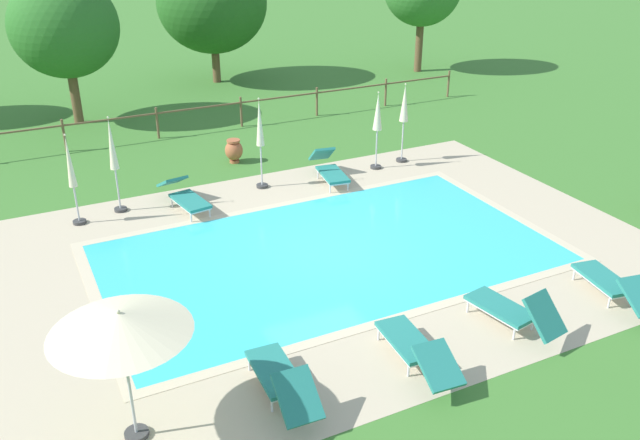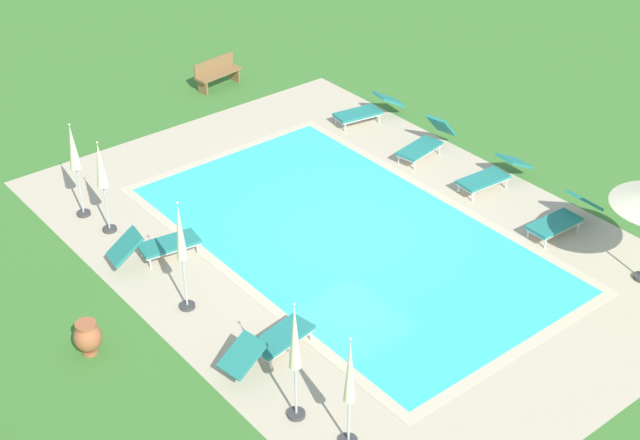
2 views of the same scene
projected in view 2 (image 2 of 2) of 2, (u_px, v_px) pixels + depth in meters
ground_plane at (348, 237)px, 20.83m from camera, size 160.00×160.00×0.00m
pool_deck_paving at (348, 237)px, 20.83m from camera, size 14.49×10.20×0.01m
swimming_pool_water at (348, 237)px, 20.83m from camera, size 9.84×5.56×0.01m
pool_coping_rim at (348, 237)px, 20.83m from camera, size 10.32×6.04×0.01m
sun_lounger_north_near_steps at (367, 110)px, 25.58m from camera, size 0.94×2.13×0.74m
sun_lounger_north_mid at (563, 217)px, 20.85m from camera, size 0.69×2.03×0.83m
sun_lounger_north_far at (156, 245)px, 19.90m from camera, size 0.89×2.06×0.85m
sun_lounger_north_end at (492, 174)px, 22.54m from camera, size 0.76×2.11×0.71m
sun_lounger_south_near_corner at (270, 342)px, 17.19m from camera, size 0.92×2.13×0.73m
sun_lounger_south_mid at (426, 142)px, 23.90m from camera, size 0.92×1.98×0.95m
patio_umbrella_closed_row_west at (181, 242)px, 17.79m from camera, size 0.32×0.32×2.52m
patio_umbrella_closed_row_mid_west at (101, 172)px, 20.23m from camera, size 0.32×0.32×2.30m
patio_umbrella_closed_row_centre at (295, 347)px, 15.23m from camera, size 0.32×0.32×2.49m
patio_umbrella_closed_row_mid_east at (350, 382)px, 14.80m from camera, size 0.32×0.32×2.30m
patio_umbrella_closed_deck_corner at (74, 155)px, 20.76m from camera, size 0.32×0.32×2.39m
wooden_bench_lawn_side at (217, 72)px, 27.50m from camera, size 0.64×1.55×0.87m
terracotta_urn_near_fence at (88, 337)px, 17.28m from camera, size 0.53×0.53×0.72m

